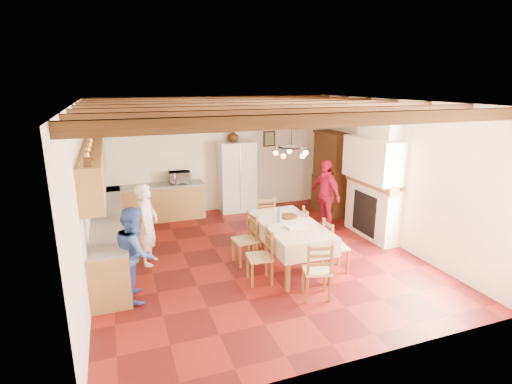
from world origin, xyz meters
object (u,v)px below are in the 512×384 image
refrigerator (236,176)px  chair_left_near (259,256)px  person_man (147,224)px  chair_right_far (313,231)px  chair_left_far (245,239)px  person_woman_blue (135,253)px  hutch (331,174)px  chair_end_near (317,269)px  microwave (180,177)px  dining_table (290,227)px  chair_end_far (267,222)px  chair_right_near (336,246)px  person_woman_red (325,195)px

refrigerator → chair_left_near: size_ratio=1.92×
person_man → chair_right_far: bearing=-79.8°
chair_left_far → person_woman_blue: 2.10m
chair_left_far → hutch: bearing=119.2°
chair_left_far → chair_right_far: bearing=81.2°
person_man → chair_end_near: bearing=-109.8°
refrigerator → chair_left_far: size_ratio=1.92×
microwave → chair_left_far: bearing=-73.2°
dining_table → microwave: (-1.40, 3.50, 0.28)m
chair_end_far → chair_right_far: bearing=-40.1°
chair_right_near → microwave: 4.52m
chair_left_far → person_man: (-1.70, 0.61, 0.30)m
person_woman_blue → person_woman_red: bearing=-65.6°
chair_left_far → person_woman_red: bearing=110.2°
chair_right_near → person_man: (-3.15, 1.47, 0.30)m
chair_left_far → person_woman_red: 2.62m
refrigerator → person_woman_blue: size_ratio=1.23×
chair_right_far → chair_end_near: (-0.72, -1.50, 0.00)m
hutch → dining_table: size_ratio=1.08×
dining_table → person_woman_red: (1.61, 1.54, 0.06)m
chair_left_near → person_man: (-1.70, 1.42, 0.30)m
refrigerator → chair_end_near: 4.83m
chair_right_far → chair_end_far: 1.04m
chair_left_near → chair_right_near: same height
hutch → microwave: hutch is taller
chair_end_near → chair_right_far: bearing=-100.7°
chair_left_far → microwave: size_ratio=1.85×
hutch → person_woman_blue: hutch is taller
person_man → microwave: 2.70m
chair_end_near → chair_end_far: size_ratio=1.00×
hutch → person_woman_red: (-0.70, -0.97, -0.24)m
person_woman_red → chair_right_far: bearing=-46.8°
person_woman_blue → person_woman_red: person_woman_red is taller
refrigerator → hutch: hutch is taller
hutch → chair_end_far: size_ratio=2.21×
dining_table → person_woman_red: person_woman_red is taller
chair_left_near → person_woman_blue: (-2.00, 0.22, 0.27)m
microwave → chair_end_far: bearing=-54.5°
chair_right_near → person_man: person_man is taller
hutch → person_man: size_ratio=1.36×
chair_right_near → chair_end_far: size_ratio=1.00×
person_man → chair_left_far: bearing=-87.0°
chair_left_far → person_man: size_ratio=0.62×
chair_end_far → person_woman_blue: bearing=-143.4°
person_woman_red → chair_left_near: bearing=-59.4°
chair_right_far → person_woman_blue: 3.45m
person_woman_blue → person_man: bearing=-11.0°
chair_left_near → chair_end_near: bearing=47.4°
chair_end_near → person_woman_red: bearing=-106.4°
chair_right_near → person_woman_blue: 3.47m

